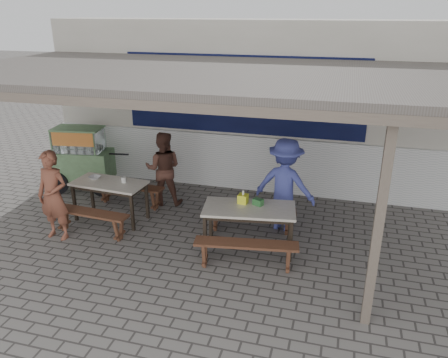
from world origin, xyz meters
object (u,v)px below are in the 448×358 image
Objects in this scene: bench_right_street at (246,249)px; bench_left_street at (90,217)px; table_right at (249,212)px; patron_right_table at (285,185)px; tissue_box at (243,199)px; bench_right_wall at (251,214)px; donation_box at (258,202)px; condiment_bowl at (95,177)px; bench_left_wall at (129,190)px; condiment_jar at (124,180)px; patron_wall_side at (163,169)px; patron_street_side at (53,196)px; vendor_cart at (82,157)px; table_left at (109,186)px.

bench_left_street is at bearing 164.84° from bench_right_street.
patron_right_table is at bearing 55.31° from table_right.
tissue_box reaches higher than bench_right_street.
bench_right_wall is at bearing 21.91° from bench_left_street.
table_right reaches higher than bench_right_street.
condiment_bowl is (-3.16, 0.33, -0.03)m from donation_box.
bench_right_wall is at bearing -5.65° from bench_left_wall.
donation_box is (-0.32, -0.77, -0.03)m from patron_right_table.
bench_right_wall is at bearing 83.97° from tissue_box.
condiment_jar reaches higher than bench_left_street.
bench_left_wall is 0.97× the size of patron_wall_side.
condiment_jar is (-2.87, -0.45, -0.03)m from patron_right_table.
condiment_jar is (-0.40, -0.89, 0.05)m from patron_wall_side.
condiment_jar is (-2.55, 0.31, -0.00)m from donation_box.
table_right reaches higher than bench_left_wall.
bench_left_wall is 0.87× the size of patron_right_table.
patron_street_side is (-0.60, -1.51, 0.44)m from bench_left_wall.
bench_right_wall is 10.10× the size of donation_box.
condiment_jar is (-2.52, 1.03, 0.46)m from bench_right_street.
table_right is 4.28m from vendor_cart.
patron_street_side is at bearing -169.74° from donation_box.
vendor_cart is (-1.24, 1.80, 0.42)m from bench_left_street.
bench_left_wall is at bearing 71.50° from patron_street_side.
patron_wall_side reaches higher than bench_left_wall.
tissue_box is (2.57, -0.24, 0.16)m from table_left.
bench_left_wall is at bearing 7.50° from patron_right_table.
bench_right_wall is (2.66, 0.85, 0.00)m from bench_left_street.
patron_street_side is 1.24m from condiment_jar.
condiment_jar is at bearing 172.56° from tissue_box.
bench_right_wall is 2.99m from condiment_bowl.
condiment_jar is at bearing 174.94° from bench_right_wall.
tissue_box is (-0.23, 0.73, 0.48)m from bench_right_street.
condiment_jar is at bearing -64.92° from bench_left_wall.
bench_right_wall is 3.37m from patron_street_side.
bench_right_street is 1.06× the size of patron_wall_side.
condiment_bowl is at bearing 178.23° from condiment_jar.
bench_right_street is at bearing 123.92° from patron_wall_side.
bench_left_street is 1.00× the size of bench_left_wall.
tissue_box is at bearing 14.47° from patron_street_side.
table_right is 0.68m from bench_right_wall.
tissue_box reaches higher than donation_box.
table_left is 6.62× the size of condiment_bowl.
bench_left_street is at bearing -90.00° from table_left.
patron_right_table is (3.70, 1.38, 0.06)m from patron_street_side.
bench_left_street is 0.97× the size of patron_wall_side.
bench_left_street is 6.98× the size of condiment_bowl.
table_left is at bearing -167.40° from condiment_jar.
patron_wall_side is (0.72, 1.60, 0.41)m from bench_left_street.
table_left is at bearing 60.49° from patron_street_side.
table_right is 1.01m from patron_right_table.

